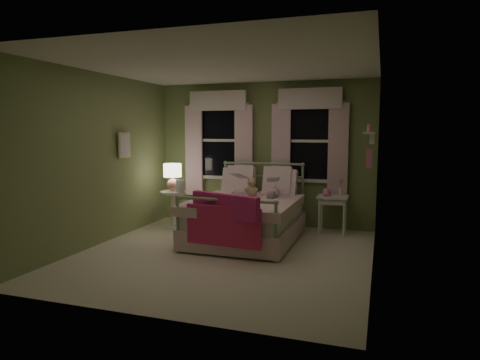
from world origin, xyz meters
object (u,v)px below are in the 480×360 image
(bed, at_px, (247,216))
(nightstand_left, at_px, (173,204))
(child_right, at_px, (271,179))
(child_left, at_px, (239,177))
(teddy_bear, at_px, (252,189))
(table_lamp, at_px, (173,174))
(nightstand_right, at_px, (333,202))

(bed, distance_m, nightstand_left, 1.61)
(child_right, bearing_deg, child_left, -10.87)
(teddy_bear, height_order, table_lamp, table_lamp)
(child_right, bearing_deg, table_lamp, -12.12)
(nightstand_left, distance_m, nightstand_right, 2.81)
(bed, height_order, nightstand_right, bed)
(nightstand_left, bearing_deg, bed, -16.67)
(teddy_bear, xyz_separation_m, nightstand_left, (-1.54, 0.20, -0.37))
(bed, relative_size, nightstand_left, 3.13)
(bed, bearing_deg, teddy_bear, 90.00)
(table_lamp, bearing_deg, child_left, -1.80)
(child_right, relative_size, teddy_bear, 2.41)
(child_left, xyz_separation_m, child_right, (0.56, 0.00, -0.01))
(nightstand_left, xyz_separation_m, table_lamp, (-0.00, 0.00, 0.54))
(bed, height_order, child_left, child_left)
(child_left, relative_size, nightstand_left, 1.20)
(child_right, relative_size, nightstand_right, 1.18)
(teddy_bear, relative_size, nightstand_right, 0.49)
(bed, relative_size, child_right, 2.69)
(child_right, xyz_separation_m, table_lamp, (-1.82, 0.04, 0.01))
(child_left, distance_m, nightstand_left, 1.37)
(child_right, bearing_deg, nightstand_right, -167.54)
(child_right, distance_m, table_lamp, 1.82)
(child_left, distance_m, nightstand_right, 1.63)
(bed, height_order, nightstand_left, bed)
(table_lamp, distance_m, nightstand_right, 2.84)
(teddy_bear, distance_m, nightstand_left, 1.60)
(teddy_bear, bearing_deg, nightstand_left, 172.67)
(child_right, height_order, nightstand_left, child_right)
(child_left, xyz_separation_m, nightstand_right, (1.52, 0.42, -0.41))
(child_left, bearing_deg, nightstand_left, 6.56)
(teddy_bear, relative_size, table_lamp, 0.65)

